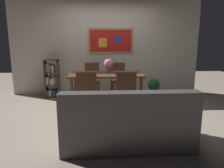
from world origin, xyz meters
name	(u,v)px	position (x,y,z in m)	size (l,w,h in m)	color
ground_plane	(109,112)	(0.00, 0.00, 0.00)	(12.00, 12.00, 0.00)	tan
wall_back_with_painting	(106,48)	(0.00, 1.67, 1.30)	(5.20, 0.14, 2.60)	beige
dining_table	(106,77)	(-0.04, 0.51, 0.66)	(1.65, 0.92, 0.75)	brown
dining_chair_far_left	(92,77)	(-0.39, 1.30, 0.54)	(0.40, 0.41, 0.91)	brown
dining_chair_near_left	(87,90)	(-0.44, -0.24, 0.54)	(0.40, 0.41, 0.91)	brown
dining_chair_far_right	(118,77)	(0.30, 1.27, 0.54)	(0.40, 0.41, 0.91)	brown
dining_chair_near_right	(125,90)	(0.31, -0.28, 0.54)	(0.40, 0.41, 0.91)	brown
leather_couch	(127,124)	(0.19, -1.43, 0.31)	(1.80, 0.84, 0.84)	#514C4C
bookshelf	(52,80)	(-1.45, 1.30, 0.47)	(0.36, 0.28, 1.01)	brown
potted_ivy	(154,87)	(1.29, 1.28, 0.26)	(0.32, 0.32, 0.54)	#4C4742
flower_vase	(109,65)	(0.02, 0.57, 0.95)	(0.23, 0.22, 0.33)	slate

